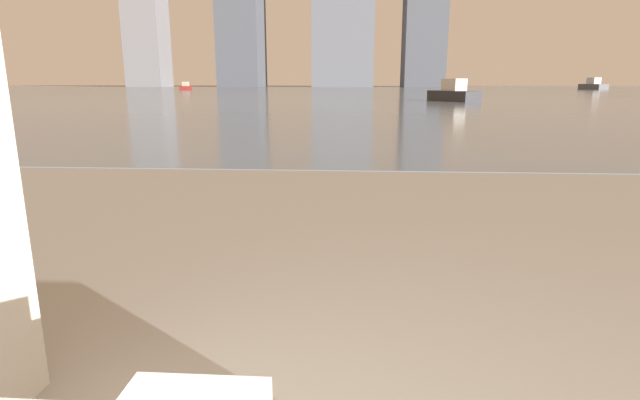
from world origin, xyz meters
The scene contains 5 objects.
harbor_water centered at (0.00, 62.00, 0.01)m, with size 180.00×110.00×0.01m.
harbor_boat_0 centered at (6.35, 32.30, 0.49)m, with size 2.87×3.78×1.36m.
harbor_boat_1 centered at (36.48, 80.59, 0.64)m, with size 2.64×5.01×1.79m.
harbor_boat_3 centered at (-24.82, 74.67, 0.42)m, with size 1.22×3.18×1.17m.
skyline_tower_1 centered at (-25.66, 118.00, 17.27)m, with size 9.25×12.46×34.54m.
Camera 1 is at (0.21, 0.22, 1.20)m, focal length 28.00 mm.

